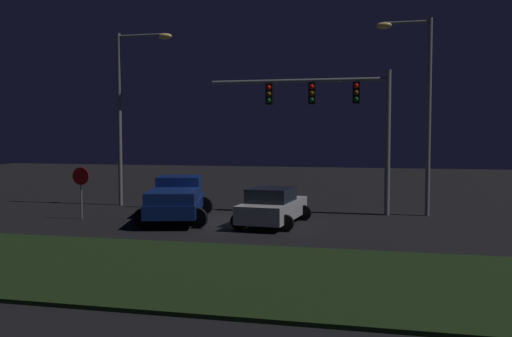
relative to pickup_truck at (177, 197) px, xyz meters
name	(u,v)px	position (x,y,z in m)	size (l,w,h in m)	color
ground_plane	(232,220)	(2.25, 0.66, -1.00)	(80.00, 80.00, 0.00)	black
grass_median	(139,268)	(2.25, -8.55, -0.95)	(21.67, 7.09, 0.10)	black
pickup_truck	(177,197)	(0.00, 0.00, 0.00)	(3.79, 5.73, 1.80)	navy
car_sedan	(273,207)	(4.19, -0.26, -0.26)	(2.72, 4.53, 1.51)	#B7B7BC
traffic_signal_gantry	(333,107)	(6.20, 3.62, 3.90)	(8.32, 0.56, 6.50)	slate
street_lamp_left	(130,98)	(-4.15, 4.25, 4.49)	(2.98, 0.44, 8.75)	slate
street_lamp_right	(419,94)	(9.95, 3.87, 4.44)	(2.43, 0.44, 8.74)	slate
stop_sign	(81,183)	(-4.12, -0.63, 0.56)	(0.76, 0.08, 2.23)	slate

